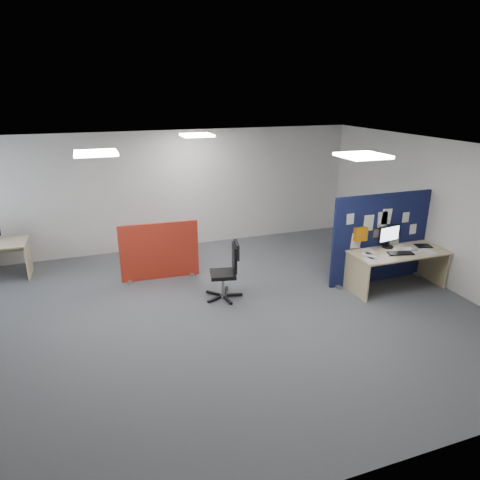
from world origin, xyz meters
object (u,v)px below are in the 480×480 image
object	(u,v)px
monitor_main	(389,235)
office_chair	(229,267)
red_divider	(160,252)
main_desk	(396,259)
navy_divider	(380,238)

from	to	relation	value
monitor_main	office_chair	world-z (taller)	monitor_main
red_divider	office_chair	xyz separation A→B (m)	(1.01, -1.24, 0.03)
office_chair	main_desk	bearing A→B (deg)	0.03
monitor_main	office_chair	xyz separation A→B (m)	(-3.02, 0.42, -0.38)
main_desk	monitor_main	size ratio (longest dim) A/B	3.67
monitor_main	red_divider	world-z (taller)	monitor_main
red_divider	office_chair	world-z (taller)	red_divider
red_divider	office_chair	bearing A→B (deg)	-47.39
main_desk	office_chair	size ratio (longest dim) A/B	1.74
monitor_main	office_chair	bearing A→B (deg)	164.26
navy_divider	red_divider	xyz separation A→B (m)	(-3.97, 1.50, -0.31)
red_divider	office_chair	distance (m)	1.60
navy_divider	main_desk	bearing A→B (deg)	-71.95
monitor_main	office_chair	size ratio (longest dim) A/B	0.47
navy_divider	monitor_main	size ratio (longest dim) A/B	4.32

